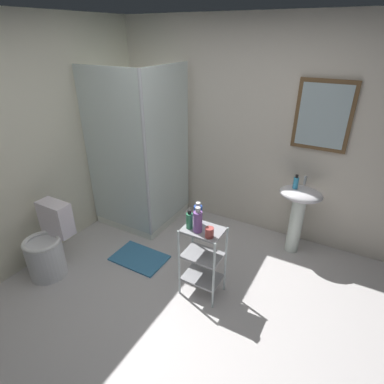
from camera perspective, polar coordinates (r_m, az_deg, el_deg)
ground_plane at (r=3.05m, az=-3.08°, el=-22.11°), size 4.20×4.20×0.02m
wall_back at (r=3.81m, az=11.81°, el=10.75°), size 4.20×0.14×2.50m
wall_left at (r=3.55m, az=-30.01°, el=6.32°), size 0.10×4.20×2.50m
shower_stall at (r=4.11m, az=-8.88°, el=0.39°), size 0.92×0.92×2.00m
pedestal_sink at (r=3.63m, az=18.95°, el=-2.65°), size 0.46×0.37×0.81m
sink_faucet at (r=3.62m, az=20.02°, el=2.05°), size 0.03×0.03×0.10m
toilet at (r=3.60m, az=-24.87°, el=-9.11°), size 0.37×0.49×0.76m
storage_cart at (r=2.97m, az=1.95°, el=-11.70°), size 0.38×0.28×0.74m
hand_soap_bottle at (r=3.49m, az=18.50°, el=1.67°), size 0.05×0.05×0.16m
body_wash_bottle_green at (r=2.76m, az=-0.46°, el=-5.20°), size 0.06×0.06×0.18m
conditioner_bottle_purple at (r=2.70m, az=1.07°, el=-5.34°), size 0.08×0.08×0.24m
shampoo_bottle_blue at (r=2.80m, az=1.11°, el=-4.19°), size 0.08×0.08×0.22m
rinse_cup at (r=2.67m, az=3.21°, el=-7.42°), size 0.07×0.07×0.09m
bath_mat at (r=3.67m, az=-9.61°, el=-11.83°), size 0.60×0.40×0.02m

